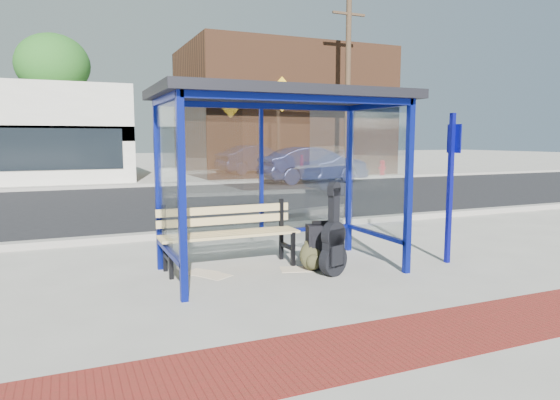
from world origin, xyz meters
name	(u,v)px	position (x,y,z in m)	size (l,w,h in m)	color
ground	(282,271)	(0.00, 0.00, 0.00)	(120.00, 120.00, 0.00)	#B2ADA0
brick_paver_strip	(398,341)	(0.00, -2.60, 0.01)	(60.00, 1.00, 0.01)	maroon
curb_near	(221,231)	(0.00, 2.90, 0.06)	(60.00, 0.25, 0.12)	gray
street_asphalt	(169,203)	(0.00, 8.00, 0.00)	(60.00, 10.00, 0.00)	black
curb_far	(143,185)	(0.00, 13.10, 0.06)	(60.00, 0.25, 0.12)	gray
far_sidewalk	(137,183)	(0.00, 15.00, 0.00)	(60.00, 4.00, 0.01)	#B2ADA0
bus_shelter	(279,117)	(0.00, 0.07, 2.07)	(3.30, 1.80, 2.42)	navy
storefront_brown	(281,112)	(8.00, 18.49, 3.20)	(10.00, 7.08, 6.40)	#59331E
tree_mid	(53,66)	(-3.00, 22.00, 5.45)	(3.60, 3.60, 7.03)	#4C3826
tree_right	(325,80)	(12.50, 22.00, 5.45)	(3.60, 3.60, 7.03)	#4C3826
utility_pole_east	(348,86)	(9.00, 13.40, 4.11)	(1.60, 0.24, 8.00)	#4C3826
bench	(229,231)	(-0.60, 0.47, 0.52)	(1.93, 0.47, 0.91)	black
guitar_bag	(333,244)	(0.52, -0.49, 0.43)	(0.44, 0.26, 1.16)	black
suitcase	(321,247)	(0.55, -0.09, 0.31)	(0.43, 0.33, 0.67)	black
backpack	(312,257)	(0.40, -0.14, 0.19)	(0.39, 0.37, 0.40)	#31301B
sign_post	(451,180)	(2.41, -0.52, 1.21)	(0.08, 0.27, 2.15)	#0C0F89
newspaper_a	(201,273)	(-1.03, 0.33, 0.00)	(0.40, 0.31, 0.01)	white
newspaper_b	(215,276)	(-0.91, 0.12, 0.00)	(0.39, 0.30, 0.01)	white
newspaper_c	(295,269)	(0.20, -0.01, 0.00)	(0.40, 0.32, 0.01)	white
parked_car	(313,165)	(6.71, 12.20, 0.73)	(1.54, 4.42, 1.46)	#181E43
fire_hydrant	(382,168)	(10.96, 13.44, 0.44)	(0.37, 0.24, 0.82)	#A10B14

